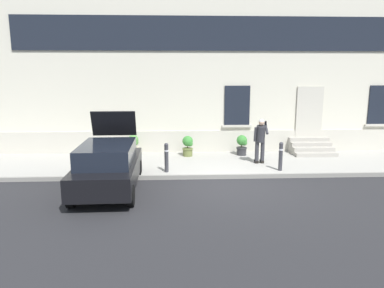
# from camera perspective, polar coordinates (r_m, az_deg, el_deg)

# --- Properties ---
(ground_plane) EXTENTS (80.00, 80.00, 0.00)m
(ground_plane) POSITION_cam_1_polar(r_m,az_deg,el_deg) (11.84, 6.01, -6.68)
(ground_plane) COLOR #232326
(sidewalk) EXTENTS (24.00, 3.60, 0.15)m
(sidewalk) POSITION_cam_1_polar(r_m,az_deg,el_deg) (14.49, 4.35, -3.02)
(sidewalk) COLOR #99968E
(sidewalk) RESTS_ON ground
(curb_edge) EXTENTS (24.00, 0.12, 0.15)m
(curb_edge) POSITION_cam_1_polar(r_m,az_deg,el_deg) (12.71, 5.38, -5.07)
(curb_edge) COLOR gray
(curb_edge) RESTS_ON ground
(building_facade) EXTENTS (24.00, 1.52, 7.50)m
(building_facade) POSITION_cam_1_polar(r_m,az_deg,el_deg) (16.52, 3.50, 11.53)
(building_facade) COLOR beige
(building_facade) RESTS_ON ground
(entrance_stoop) EXTENTS (1.76, 1.28, 0.64)m
(entrance_stoop) POSITION_cam_1_polar(r_m,az_deg,el_deg) (16.68, 18.08, -0.55)
(entrance_stoop) COLOR #9E998E
(entrance_stoop) RESTS_ON sidewalk
(hatchback_car_black) EXTENTS (1.85, 4.09, 2.34)m
(hatchback_car_black) POSITION_cam_1_polar(r_m,az_deg,el_deg) (11.48, -12.96, -3.34)
(hatchback_car_black) COLOR black
(hatchback_car_black) RESTS_ON ground
(bollard_near_person) EXTENTS (0.15, 0.15, 1.04)m
(bollard_near_person) POSITION_cam_1_polar(r_m,az_deg,el_deg) (13.36, 13.70, -1.71)
(bollard_near_person) COLOR #333338
(bollard_near_person) RESTS_ON sidewalk
(bollard_far_left) EXTENTS (0.15, 0.15, 1.04)m
(bollard_far_left) POSITION_cam_1_polar(r_m,az_deg,el_deg) (12.82, -4.02, -1.95)
(bollard_far_left) COLOR #333338
(bollard_far_left) RESTS_ON sidewalk
(person_on_phone) EXTENTS (0.51, 0.51, 1.74)m
(person_on_phone) POSITION_cam_1_polar(r_m,az_deg,el_deg) (14.16, 10.65, 0.93)
(person_on_phone) COLOR #2D2D33
(person_on_phone) RESTS_ON sidewalk
(planter_cream) EXTENTS (0.44, 0.44, 0.86)m
(planter_cream) POSITION_cam_1_polar(r_m,az_deg,el_deg) (15.72, -9.11, -0.02)
(planter_cream) COLOR beige
(planter_cream) RESTS_ON sidewalk
(planter_olive) EXTENTS (0.44, 0.44, 0.86)m
(planter_olive) POSITION_cam_1_polar(r_m,az_deg,el_deg) (15.25, -0.66, -0.22)
(planter_olive) COLOR #606B38
(planter_olive) RESTS_ON sidewalk
(planter_charcoal) EXTENTS (0.44, 0.44, 0.86)m
(planter_charcoal) POSITION_cam_1_polar(r_m,az_deg,el_deg) (15.58, 7.81, -0.09)
(planter_charcoal) COLOR #2D2D30
(planter_charcoal) RESTS_ON sidewalk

